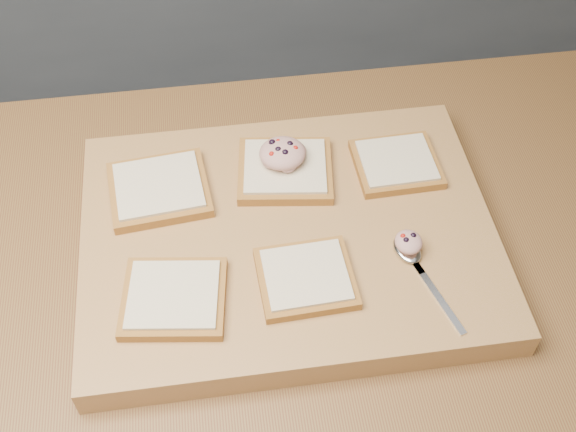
{
  "coord_description": "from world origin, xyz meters",
  "views": [
    {
      "loc": [
        0.02,
        -0.52,
        1.66
      ],
      "look_at": [
        0.1,
        0.05,
        0.97
      ],
      "focal_mm": 45.0,
      "sensor_mm": 36.0,
      "label": 1
    }
  ],
  "objects_px": {
    "bread_far_center": "(285,170)",
    "spoon": "(412,256)",
    "cutting_board": "(288,238)",
    "tuna_salad_dollop": "(283,153)"
  },
  "relations": [
    {
      "from": "tuna_salad_dollop",
      "to": "cutting_board",
      "type": "bearing_deg",
      "value": -93.88
    },
    {
      "from": "cutting_board",
      "to": "bread_far_center",
      "type": "bearing_deg",
      "value": 84.43
    },
    {
      "from": "tuna_salad_dollop",
      "to": "spoon",
      "type": "relative_size",
      "value": 0.41
    },
    {
      "from": "tuna_salad_dollop",
      "to": "spoon",
      "type": "xyz_separation_m",
      "value": [
        0.14,
        -0.17,
        -0.03
      ]
    },
    {
      "from": "bread_far_center",
      "to": "spoon",
      "type": "xyz_separation_m",
      "value": [
        0.14,
        -0.16,
        -0.0
      ]
    },
    {
      "from": "cutting_board",
      "to": "tuna_salad_dollop",
      "type": "bearing_deg",
      "value": 86.12
    },
    {
      "from": "cutting_board",
      "to": "tuna_salad_dollop",
      "type": "xyz_separation_m",
      "value": [
        0.01,
        0.1,
        0.05
      ]
    },
    {
      "from": "cutting_board",
      "to": "spoon",
      "type": "relative_size",
      "value": 3.45
    },
    {
      "from": "spoon",
      "to": "bread_far_center",
      "type": "bearing_deg",
      "value": 129.62
    },
    {
      "from": "spoon",
      "to": "cutting_board",
      "type": "bearing_deg",
      "value": 154.19
    }
  ]
}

